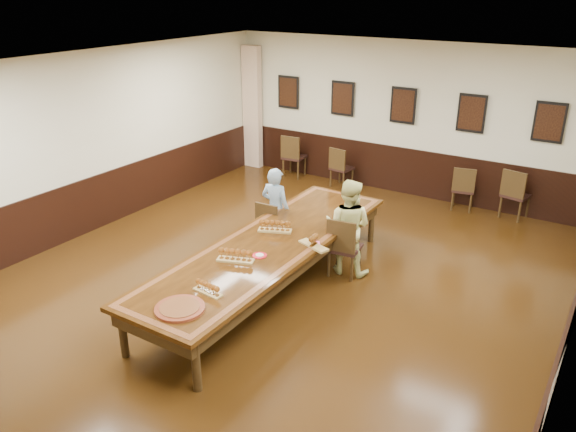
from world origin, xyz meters
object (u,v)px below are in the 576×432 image
Objects in this scene: spare_chair_b at (342,167)px; carved_platter at (180,308)px; spare_chair_d at (516,193)px; person_man at (276,209)px; person_woman at (348,227)px; chair_man at (273,225)px; spare_chair_a at (294,155)px; conference_table at (270,252)px; spare_chair_c at (464,188)px; chair_woman at (345,246)px.

spare_chair_b is 6.82m from carved_platter.
person_man is at bearing 60.76° from spare_chair_d.
spare_chair_b is 4.03m from person_woman.
chair_man reaches higher than carved_platter.
conference_table is (2.47, -4.68, 0.11)m from spare_chair_a.
person_woman is (1.41, -0.11, 0.05)m from person_man.
chair_man is 4.21m from spare_chair_c.
person_woman is 1.32m from conference_table.
chair_woman is 0.29m from person_woman.
person_woman is (-0.77, -3.61, 0.31)m from spare_chair_c.
chair_man is 0.29m from person_man.
spare_chair_c is at bearing 18.36° from spare_chair_d.
conference_table is (-0.73, -1.00, 0.12)m from chair_woman.
person_woman reaches higher than conference_table.
spare_chair_c is at bearing -123.66° from person_man.
chair_woman is at bearing 67.14° from spare_chair_c.
chair_man is 1.00× the size of spare_chair_b.
person_woman is (-1.75, -3.72, 0.27)m from spare_chair_d.
spare_chair_a is 0.65× the size of person_woman.
spare_chair_b is (-1.93, 3.64, -0.04)m from chair_woman.
person_man is 3.36m from carved_platter.
carved_platter reaches higher than conference_table.
spare_chair_c is 0.59× the size of person_woman.
person_man reaches higher than spare_chair_c.
person_man reaches higher than chair_man.
spare_chair_c reaches higher than chair_man.
spare_chair_a is 0.20× the size of conference_table.
spare_chair_d is (3.66, 0.18, 0.04)m from spare_chair_b.
person_man reaches higher than chair_woman.
spare_chair_b is 0.63× the size of person_man.
spare_chair_c is at bearing 78.66° from carved_platter.
chair_man is 4.87m from spare_chair_d.
chair_man is 3.55m from spare_chair_b.
person_man reaches higher than spare_chair_d.
spare_chair_d is (1.74, 3.82, 0.00)m from chair_woman.
spare_chair_a is 0.70× the size of person_man.
spare_chair_b is 0.92× the size of spare_chair_d.
chair_woman is 0.98× the size of spare_chair_a.
conference_table is at bearing 46.64° from chair_woman.
conference_table is (-0.71, -1.10, -0.15)m from person_woman.
spare_chair_d is at bearing -132.91° from person_man.
spare_chair_b is 4.79m from conference_table.
carved_platter is (-2.33, -6.87, 0.28)m from spare_chair_d.
person_man is 1.41m from conference_table.
spare_chair_b is at bearing -69.51° from chair_woman.
spare_chair_b reaches higher than chair_man.
person_man is 0.29× the size of conference_table.
chair_man is 3.28m from carved_platter.
person_woman reaches higher than carved_platter.
chair_woman is 3.12m from carved_platter.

